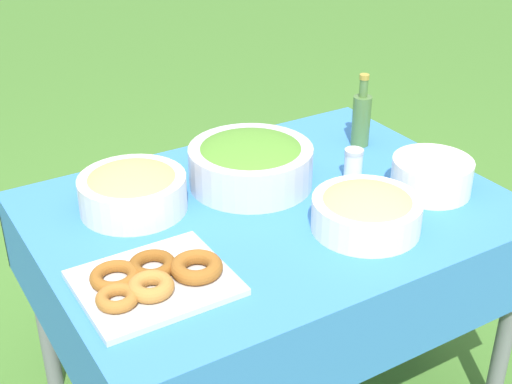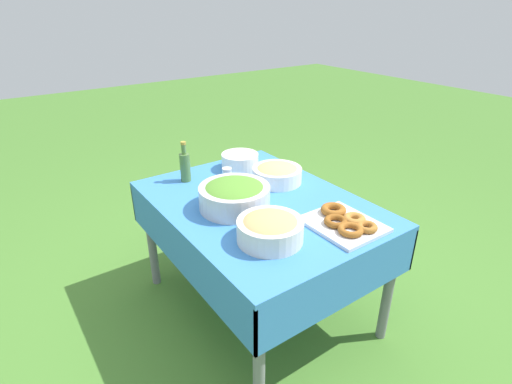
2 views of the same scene
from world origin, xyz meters
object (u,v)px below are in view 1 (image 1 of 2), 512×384
at_px(salad_bowl, 251,162).
at_px(bread_bowl, 133,189).
at_px(plate_stack, 432,176).
at_px(pasta_bowl, 366,210).
at_px(donut_platter, 154,279).
at_px(olive_oil_bottle, 361,118).

bearing_deg(salad_bowl, bread_bowl, 173.61).
bearing_deg(bread_bowl, plate_stack, -24.18).
bearing_deg(salad_bowl, pasta_bowl, -71.09).
bearing_deg(donut_platter, salad_bowl, 35.39).
xyz_separation_m(pasta_bowl, bread_bowl, (-0.46, 0.40, 0.01)).
bearing_deg(donut_platter, bread_bowl, 74.19).
distance_m(pasta_bowl, olive_oil_bottle, 0.52).
height_order(pasta_bowl, bread_bowl, bread_bowl).
bearing_deg(bread_bowl, pasta_bowl, -40.71).
relative_size(donut_platter, olive_oil_bottle, 1.46).
bearing_deg(olive_oil_bottle, bread_bowl, -179.01).
height_order(salad_bowl, olive_oil_bottle, olive_oil_bottle).
height_order(salad_bowl, bread_bowl, salad_bowl).
height_order(plate_stack, bread_bowl, bread_bowl).
distance_m(pasta_bowl, donut_platter, 0.56).
relative_size(salad_bowl, olive_oil_bottle, 1.50).
height_order(pasta_bowl, donut_platter, pasta_bowl).
height_order(pasta_bowl, olive_oil_bottle, olive_oil_bottle).
bearing_deg(olive_oil_bottle, salad_bowl, -173.24).
relative_size(pasta_bowl, donut_platter, 0.82).
xyz_separation_m(salad_bowl, olive_oil_bottle, (0.43, 0.05, 0.02)).
bearing_deg(pasta_bowl, donut_platter, 175.03).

